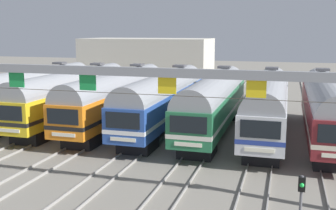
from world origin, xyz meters
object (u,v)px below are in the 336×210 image
(yard_signal_mast, at_px, (301,193))
(commuter_train_silver, at_px, (268,103))
(commuter_train_maroon, at_px, (326,106))
(catenary_gantry, at_px, (88,86))
(commuter_train_blue, at_px, (164,98))
(commuter_train_orange, at_px, (117,96))
(commuter_train_yellow, at_px, (73,94))
(commuter_train_green, at_px, (214,101))
(commuter_train_stainless, at_px, (32,92))

(yard_signal_mast, bearing_deg, commuter_train_silver, 97.66)
(commuter_train_maroon, relative_size, catenary_gantry, 0.59)
(commuter_train_silver, bearing_deg, commuter_train_blue, 180.00)
(commuter_train_blue, distance_m, catenary_gantry, 13.78)
(commuter_train_blue, distance_m, commuter_train_silver, 8.42)
(commuter_train_orange, xyz_separation_m, commuter_train_blue, (4.21, 0.00, 0.00))
(commuter_train_yellow, xyz_separation_m, commuter_train_maroon, (21.06, 0.00, 0.00))
(commuter_train_yellow, height_order, commuter_train_silver, same)
(commuter_train_yellow, bearing_deg, commuter_train_blue, 0.00)
(commuter_train_yellow, xyz_separation_m, commuter_train_green, (12.63, 0.00, 0.00))
(commuter_train_stainless, relative_size, catenary_gantry, 0.59)
(commuter_train_stainless, xyz_separation_m, yard_signal_mast, (23.16, -15.66, -0.95))
(commuter_train_orange, height_order, commuter_train_green, same)
(commuter_train_green, distance_m, commuter_train_maroon, 8.42)
(commuter_train_yellow, height_order, commuter_train_maroon, same)
(commuter_train_blue, bearing_deg, commuter_train_stainless, 180.00)
(commuter_train_maroon, bearing_deg, catenary_gantry, -133.10)
(yard_signal_mast, bearing_deg, commuter_train_yellow, 140.43)
(commuter_train_blue, bearing_deg, commuter_train_yellow, 180.00)
(commuter_train_blue, bearing_deg, yard_signal_mast, -56.09)
(commuter_train_yellow, bearing_deg, commuter_train_maroon, 0.00)
(commuter_train_yellow, bearing_deg, commuter_train_stainless, 180.00)
(commuter_train_blue, relative_size, commuter_train_maroon, 1.00)
(commuter_train_orange, bearing_deg, catenary_gantry, -72.67)
(catenary_gantry, bearing_deg, commuter_train_blue, 90.00)
(commuter_train_green, height_order, commuter_train_silver, same)
(catenary_gantry, bearing_deg, yard_signal_mast, -11.59)
(commuter_train_orange, distance_m, commuter_train_silver, 12.63)
(commuter_train_yellow, bearing_deg, catenary_gantry, -58.04)
(commuter_train_green, relative_size, commuter_train_maroon, 1.00)
(commuter_train_stainless, distance_m, catenary_gantry, 18.69)
(catenary_gantry, height_order, yard_signal_mast, catenary_gantry)
(commuter_train_stainless, distance_m, commuter_train_green, 16.84)
(commuter_train_maroon, bearing_deg, commuter_train_green, 180.00)
(commuter_train_blue, bearing_deg, commuter_train_green, 0.00)
(commuter_train_blue, xyz_separation_m, catenary_gantry, (0.00, -13.50, 2.76))
(commuter_train_blue, height_order, commuter_train_green, same)
(commuter_train_orange, relative_size, yard_signal_mast, 7.32)
(commuter_train_green, height_order, commuter_train_maroon, same)
(commuter_train_maroon, bearing_deg, commuter_train_silver, 180.00)
(commuter_train_blue, height_order, commuter_train_maroon, same)
(commuter_train_stainless, xyz_separation_m, catenary_gantry, (12.63, -13.50, 2.76))
(commuter_train_blue, distance_m, commuter_train_maroon, 12.63)
(yard_signal_mast, bearing_deg, commuter_train_maroon, 82.34)
(commuter_train_yellow, relative_size, yard_signal_mast, 7.32)
(commuter_train_silver, distance_m, yard_signal_mast, 15.83)
(commuter_train_orange, relative_size, commuter_train_green, 1.00)
(commuter_train_yellow, bearing_deg, commuter_train_silver, 0.00)
(commuter_train_stainless, height_order, commuter_train_green, same)
(commuter_train_blue, distance_m, commuter_train_green, 4.21)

